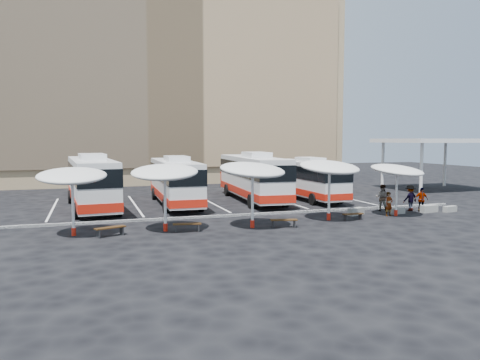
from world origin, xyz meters
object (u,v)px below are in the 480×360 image
object	(u,v)px
bus_2	(253,176)
conc_bench_1	(397,211)
passenger_3	(410,198)
bus_1	(175,180)
sunshade_3	(329,167)
sunshade_1	(165,172)
bus_3	(305,177)
bus_0	(91,181)
sunshade_2	(252,170)
passenger_1	(382,198)
sunshade_0	(72,176)
passenger_0	(389,204)
wood_bench_1	(187,225)
conc_bench_0	(356,212)
sunshade_4	(397,170)
conc_bench_2	(429,209)
passenger_2	(421,200)
wood_bench_0	(110,229)
wood_bench_2	(284,221)
conc_bench_3	(450,209)
wood_bench_3	(353,215)

from	to	relation	value
bus_2	conc_bench_1	size ratio (longest dim) A/B	11.68
bus_2	passenger_3	size ratio (longest dim) A/B	6.99
bus_2	conc_bench_1	distance (m)	12.20
bus_1	sunshade_3	bearing A→B (deg)	-49.71
sunshade_1	passenger_3	distance (m)	18.17
bus_3	sunshade_1	world-z (taller)	sunshade_1
bus_0	passenger_3	bearing A→B (deg)	-24.71
sunshade_1	passenger_3	size ratio (longest dim) A/B	2.49
passenger_3	sunshade_1	bearing A→B (deg)	-1.60
sunshade_2	passenger_1	bearing A→B (deg)	16.40
sunshade_0	passenger_0	xyz separation A→B (m)	(19.91, 0.28, -2.38)
sunshade_1	sunshade_3	xyz separation A→B (m)	(10.46, 0.38, 0.06)
wood_bench_1	conc_bench_0	size ratio (longest dim) A/B	1.22
sunshade_2	sunshade_4	distance (m)	10.64
sunshade_2	conc_bench_2	xyz separation A→B (m)	(13.79, 1.61, -3.11)
sunshade_0	wood_bench_1	world-z (taller)	sunshade_0
sunshade_3	passenger_0	size ratio (longest dim) A/B	2.69
bus_1	passenger_2	xyz separation A→B (m)	(15.99, -9.00, -1.11)
sunshade_3	wood_bench_0	bearing A→B (deg)	-176.25
passenger_1	bus_1	bearing A→B (deg)	16.26
wood_bench_1	conc_bench_2	xyz separation A→B (m)	(17.65, 1.63, -0.12)
passenger_3	bus_3	bearing A→B (deg)	-71.90
wood_bench_0	passenger_0	world-z (taller)	passenger_0
passenger_1	bus_3	bearing A→B (deg)	-27.48
bus_2	passenger_0	size ratio (longest dim) A/B	8.03
bus_0	passenger_0	size ratio (longest dim) A/B	8.06
bus_0	sunshade_1	size ratio (longest dim) A/B	2.81
bus_3	passenger_1	xyz separation A→B (m)	(2.37, -7.87, -0.90)
bus_1	sunshade_3	size ratio (longest dim) A/B	2.79
conc_bench_0	passenger_0	xyz separation A→B (m)	(1.87, -1.00, 0.57)
sunshade_0	wood_bench_0	bearing A→B (deg)	-22.65
sunshade_4	wood_bench_0	distance (m)	18.79
conc_bench_1	conc_bench_2	world-z (taller)	conc_bench_2
wood_bench_2	conc_bench_3	distance (m)	13.66
wood_bench_1	conc_bench_0	distance (m)	12.25
bus_2	wood_bench_3	distance (m)	11.44
bus_1	sunshade_2	xyz separation A→B (m)	(2.57, -10.99, 1.39)
bus_3	passenger_3	bearing A→B (deg)	-65.00
passenger_1	conc_bench_2	bearing A→B (deg)	-165.66
sunshade_1	passenger_2	size ratio (longest dim) A/B	2.71
bus_0	passenger_3	world-z (taller)	bus_0
bus_3	conc_bench_2	xyz separation A→B (m)	(5.07, -9.53, -1.60)
conc_bench_1	passenger_0	size ratio (longest dim) A/B	0.69
sunshade_2	passenger_3	bearing A→B (deg)	11.29
conc_bench_1	bus_0	bearing A→B (deg)	155.86
wood_bench_3	passenger_0	bearing A→B (deg)	11.46
bus_2	passenger_0	distance (m)	11.99
conc_bench_0	conc_bench_3	world-z (taller)	conc_bench_0
passenger_3	sunshade_2	bearing A→B (deg)	3.21
conc_bench_2	wood_bench_1	bearing A→B (deg)	-174.71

